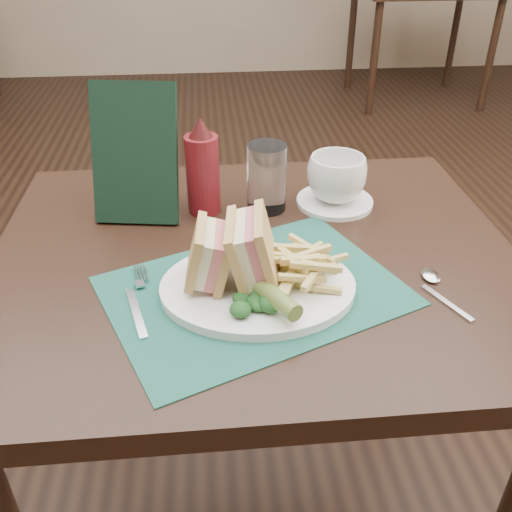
{
  "coord_description": "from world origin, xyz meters",
  "views": [
    {
      "loc": [
        -0.08,
        -1.32,
        1.27
      ],
      "look_at": [
        -0.01,
        -0.58,
        0.8
      ],
      "focal_mm": 40.0,
      "sensor_mm": 36.0,
      "label": 1
    }
  ],
  "objects_px": {
    "sandwich_half_b": "(238,249)",
    "drinking_glass": "(267,178)",
    "placemat": "(254,291)",
    "saucer": "(335,202)",
    "sandwich_half_a": "(196,255)",
    "table_main": "(256,405)",
    "coffee_cup": "(336,179)",
    "table_bg_right": "(417,44)",
    "ketchup_bottle": "(202,166)",
    "plate": "(258,287)",
    "check_presenter": "(135,154)"
  },
  "relations": [
    {
      "from": "ketchup_bottle",
      "to": "check_presenter",
      "type": "height_order",
      "value": "check_presenter"
    },
    {
      "from": "ketchup_bottle",
      "to": "drinking_glass",
      "type": "bearing_deg",
      "value": -1.18
    },
    {
      "from": "table_bg_right",
      "to": "sandwich_half_b",
      "type": "height_order",
      "value": "sandwich_half_b"
    },
    {
      "from": "ketchup_bottle",
      "to": "plate",
      "type": "bearing_deg",
      "value": -74.4
    },
    {
      "from": "saucer",
      "to": "coffee_cup",
      "type": "bearing_deg",
      "value": 0.0
    },
    {
      "from": "drinking_glass",
      "to": "check_presenter",
      "type": "relative_size",
      "value": 0.51
    },
    {
      "from": "table_main",
      "to": "ketchup_bottle",
      "type": "xyz_separation_m",
      "value": [
        -0.08,
        0.16,
        0.47
      ]
    },
    {
      "from": "drinking_glass",
      "to": "sandwich_half_b",
      "type": "bearing_deg",
      "value": -105.15
    },
    {
      "from": "saucer",
      "to": "drinking_glass",
      "type": "distance_m",
      "value": 0.15
    },
    {
      "from": "coffee_cup",
      "to": "table_bg_right",
      "type": "bearing_deg",
      "value": 67.44
    },
    {
      "from": "saucer",
      "to": "plate",
      "type": "bearing_deg",
      "value": -122.76
    },
    {
      "from": "table_main",
      "to": "table_bg_right",
      "type": "height_order",
      "value": "same"
    },
    {
      "from": "plate",
      "to": "drinking_glass",
      "type": "height_order",
      "value": "drinking_glass"
    },
    {
      "from": "sandwich_half_b",
      "to": "coffee_cup",
      "type": "bearing_deg",
      "value": 58.32
    },
    {
      "from": "table_bg_right",
      "to": "plate",
      "type": "relative_size",
      "value": 3.0
    },
    {
      "from": "sandwich_half_a",
      "to": "saucer",
      "type": "height_order",
      "value": "sandwich_half_a"
    },
    {
      "from": "table_main",
      "to": "check_presenter",
      "type": "xyz_separation_m",
      "value": [
        -0.2,
        0.16,
        0.5
      ]
    },
    {
      "from": "table_bg_right",
      "to": "check_presenter",
      "type": "height_order",
      "value": "check_presenter"
    },
    {
      "from": "table_main",
      "to": "sandwich_half_a",
      "type": "bearing_deg",
      "value": -134.29
    },
    {
      "from": "ketchup_bottle",
      "to": "table_main",
      "type": "bearing_deg",
      "value": -62.48
    },
    {
      "from": "table_bg_right",
      "to": "sandwich_half_b",
      "type": "relative_size",
      "value": 8.01
    },
    {
      "from": "sandwich_half_a",
      "to": "sandwich_half_b",
      "type": "distance_m",
      "value": 0.06
    },
    {
      "from": "table_main",
      "to": "ketchup_bottle",
      "type": "distance_m",
      "value": 0.5
    },
    {
      "from": "drinking_glass",
      "to": "saucer",
      "type": "bearing_deg",
      "value": 2.37
    },
    {
      "from": "plate",
      "to": "ketchup_bottle",
      "type": "distance_m",
      "value": 0.3
    },
    {
      "from": "sandwich_half_a",
      "to": "drinking_glass",
      "type": "bearing_deg",
      "value": 66.53
    },
    {
      "from": "sandwich_half_a",
      "to": "coffee_cup",
      "type": "xyz_separation_m",
      "value": [
        0.27,
        0.27,
        -0.01
      ]
    },
    {
      "from": "plate",
      "to": "saucer",
      "type": "distance_m",
      "value": 0.33
    },
    {
      "from": "sandwich_half_a",
      "to": "check_presenter",
      "type": "height_order",
      "value": "check_presenter"
    },
    {
      "from": "plate",
      "to": "drinking_glass",
      "type": "relative_size",
      "value": 2.31
    },
    {
      "from": "placemat",
      "to": "saucer",
      "type": "distance_m",
      "value": 0.33
    },
    {
      "from": "table_main",
      "to": "plate",
      "type": "relative_size",
      "value": 3.0
    },
    {
      "from": "placemat",
      "to": "saucer",
      "type": "relative_size",
      "value": 2.9
    },
    {
      "from": "table_main",
      "to": "sandwich_half_b",
      "type": "bearing_deg",
      "value": -108.63
    },
    {
      "from": "table_main",
      "to": "sandwich_half_a",
      "type": "xyz_separation_m",
      "value": [
        -0.1,
        -0.1,
        0.44
      ]
    },
    {
      "from": "table_main",
      "to": "saucer",
      "type": "bearing_deg",
      "value": 43.63
    },
    {
      "from": "plate",
      "to": "sandwich_half_a",
      "type": "relative_size",
      "value": 3.13
    },
    {
      "from": "ketchup_bottle",
      "to": "placemat",
      "type": "bearing_deg",
      "value": -75.34
    },
    {
      "from": "table_main",
      "to": "drinking_glass",
      "type": "xyz_separation_m",
      "value": [
        0.04,
        0.16,
        0.44
      ]
    },
    {
      "from": "saucer",
      "to": "drinking_glass",
      "type": "xyz_separation_m",
      "value": [
        -0.14,
        -0.01,
        0.06
      ]
    },
    {
      "from": "placemat",
      "to": "saucer",
      "type": "bearing_deg",
      "value": 56.26
    },
    {
      "from": "saucer",
      "to": "placemat",
      "type": "bearing_deg",
      "value": -123.74
    },
    {
      "from": "sandwich_half_a",
      "to": "ketchup_bottle",
      "type": "bearing_deg",
      "value": 90.71
    },
    {
      "from": "sandwich_half_b",
      "to": "drinking_glass",
      "type": "height_order",
      "value": "same"
    },
    {
      "from": "coffee_cup",
      "to": "drinking_glass",
      "type": "relative_size",
      "value": 0.88
    },
    {
      "from": "table_main",
      "to": "placemat",
      "type": "height_order",
      "value": "placemat"
    },
    {
      "from": "sandwich_half_a",
      "to": "check_presenter",
      "type": "bearing_deg",
      "value": 115.97
    },
    {
      "from": "placemat",
      "to": "plate",
      "type": "bearing_deg",
      "value": -21.32
    },
    {
      "from": "table_bg_right",
      "to": "sandwich_half_b",
      "type": "xyz_separation_m",
      "value": [
        -1.46,
        -3.28,
        0.45
      ]
    },
    {
      "from": "drinking_glass",
      "to": "check_presenter",
      "type": "distance_m",
      "value": 0.25
    }
  ]
}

